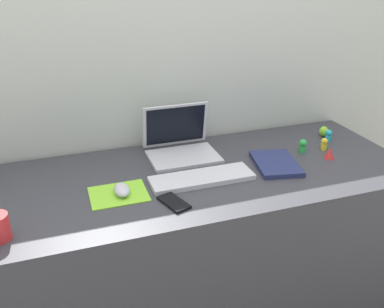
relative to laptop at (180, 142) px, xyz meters
The scene contains 13 objects.
back_wall 0.20m from the laptop, 97.22° to the left, with size 3.07×0.05×1.42m, color beige.
desk 0.47m from the laptop, 96.39° to the right, with size 1.87×0.70×0.74m, color #38383D.
laptop is the anchor object (origin of this frame).
keyboard 0.27m from the laptop, 88.76° to the right, with size 0.41×0.13×0.02m, color silver.
mousepad 0.43m from the laptop, 139.77° to the right, with size 0.21×0.17×0.00m, color #8CDB33.
mouse 0.42m from the laptop, 138.03° to the right, with size 0.06×0.10×0.03m, color silver.
cell_phone 0.43m from the laptop, 110.30° to the right, with size 0.06×0.13×0.01m, color black.
notebook_pad 0.43m from the laptop, 35.64° to the right, with size 0.17×0.24×0.02m, color navy.
toy_figurine_yellow 0.66m from the laptop, 15.29° to the right, with size 0.03×0.03×0.06m.
toy_figurine_cyan 0.72m from the laptop, ahead, with size 0.03×0.03×0.06m.
toy_figurine_lime 0.73m from the laptop, ahead, with size 0.05×0.05×0.05m, color #8CDB33.
toy_figurine_green 0.55m from the laptop, 17.05° to the right, with size 0.03×0.03×0.06m.
toy_figurine_red 0.66m from the laptop, 23.17° to the right, with size 0.05×0.05×0.05m, color red.
Camera 1 is at (-0.47, -1.41, 1.52)m, focal length 38.67 mm.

